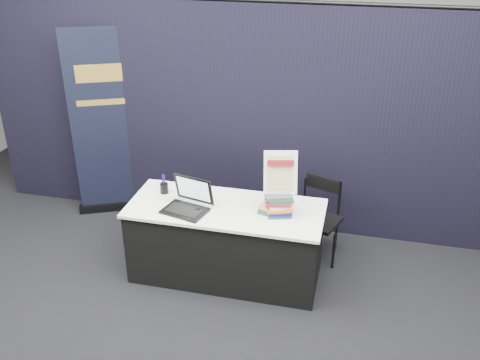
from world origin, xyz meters
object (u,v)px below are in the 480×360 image
object	(u,v)px
pullup_banner	(111,135)
display_table	(226,241)
info_sign	(280,173)
stacking_chair	(320,216)
book_stack_short	(271,209)
laptop	(186,203)
book_stack_tall	(279,204)

from	to	relation	value
pullup_banner	display_table	bearing A→B (deg)	-55.89
info_sign	stacking_chair	world-z (taller)	info_sign
book_stack_short	info_sign	size ratio (longest dim) A/B	0.54
laptop	info_sign	bearing A→B (deg)	22.49
laptop	pullup_banner	size ratio (longest dim) A/B	0.21
book_stack_short	stacking_chair	size ratio (longest dim) A/B	0.26
info_sign	stacking_chair	size ratio (longest dim) A/B	0.48
display_table	book_stack_tall	world-z (taller)	book_stack_tall
book_stack_tall	stacking_chair	xyz separation A→B (m)	(0.33, 0.57, -0.40)
pullup_banner	laptop	bearing A→B (deg)	-65.55
display_table	stacking_chair	world-z (taller)	stacking_chair
display_table	pullup_banner	world-z (taller)	pullup_banner
laptop	pullup_banner	xyz separation A→B (m)	(-1.23, 1.06, 0.13)
laptop	book_stack_tall	bearing A→B (deg)	20.42
book_stack_tall	info_sign	size ratio (longest dim) A/B	0.65
display_table	pullup_banner	xyz separation A→B (m)	(-1.57, 0.95, 0.57)
info_sign	pullup_banner	distance (m)	2.27
book_stack_tall	info_sign	bearing A→B (deg)	90.00
info_sign	stacking_chair	bearing A→B (deg)	45.32
laptop	info_sign	xyz separation A→B (m)	(0.83, 0.13, 0.33)
pullup_banner	stacking_chair	bearing A→B (deg)	-34.16
stacking_chair	book_stack_short	bearing A→B (deg)	-105.72
display_table	book_stack_short	size ratio (longest dim) A/B	8.38
laptop	stacking_chair	distance (m)	1.38
laptop	book_stack_short	xyz separation A→B (m)	(0.76, 0.11, -0.03)
laptop	info_sign	world-z (taller)	info_sign
book_stack_tall	pullup_banner	xyz separation A→B (m)	(-2.06, 0.97, 0.09)
laptop	info_sign	distance (m)	0.90
book_stack_short	pullup_banner	world-z (taller)	pullup_banner
laptop	pullup_banner	distance (m)	1.63
display_table	info_sign	bearing A→B (deg)	1.46
info_sign	pullup_banner	bearing A→B (deg)	142.23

